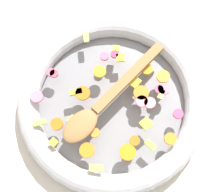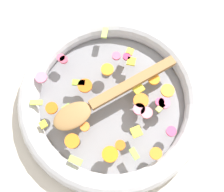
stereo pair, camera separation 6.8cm
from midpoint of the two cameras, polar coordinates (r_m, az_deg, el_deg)
name	(u,v)px [view 2 (the right image)]	position (r m, az deg, el deg)	size (l,w,h in m)	color
ground_plane	(112,103)	(0.76, 2.57, -1.64)	(4.00, 4.00, 0.00)	beige
skillet	(112,100)	(0.74, 2.64, -1.10)	(0.44, 0.44, 0.05)	slate
chopped_vegetables	(114,103)	(0.70, 3.15, -1.58)	(0.33, 0.35, 0.01)	orange
wooden_spoon	(103,99)	(0.69, 1.10, -0.96)	(0.29, 0.20, 0.01)	olive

